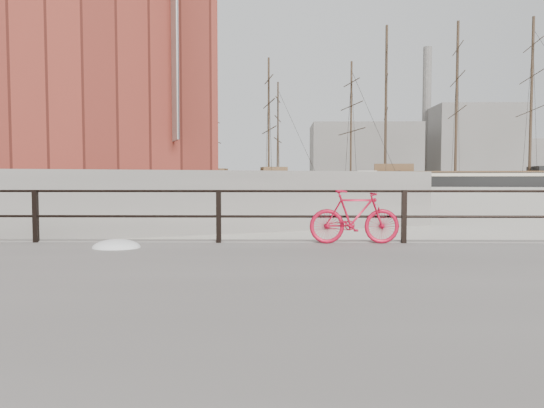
% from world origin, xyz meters
% --- Properties ---
extents(far_quay, '(78.44, 148.07, 1.80)m').
position_xyz_m(far_quay, '(-40.00, 72.00, 0.90)').
color(far_quay, gray).
rests_on(far_quay, ground).
extents(bicycle, '(1.67, 0.28, 1.01)m').
position_xyz_m(bicycle, '(-4.45, -0.25, 0.85)').
color(bicycle, red).
rests_on(bicycle, promenade).
extents(barque_black, '(62.15, 29.89, 33.76)m').
position_xyz_m(barque_black, '(29.00, 87.28, 0.00)').
color(barque_black, black).
rests_on(barque_black, ground).
extents(schooner_mid, '(33.19, 18.96, 22.26)m').
position_xyz_m(schooner_mid, '(-0.64, 72.30, 0.00)').
color(schooner_mid, beige).
rests_on(schooner_mid, ground).
extents(schooner_left, '(26.35, 14.05, 19.12)m').
position_xyz_m(schooner_left, '(-11.81, 76.05, 0.00)').
color(schooner_left, white).
rests_on(schooner_left, ground).
extents(workboat_far, '(10.20, 7.11, 7.00)m').
position_xyz_m(workboat_far, '(-28.99, 46.33, 0.00)').
color(workboat_far, black).
rests_on(workboat_far, ground).
extents(apartment_terracotta, '(24.16, 21.40, 20.20)m').
position_xyz_m(apartment_terracotta, '(-21.25, 20.26, 11.90)').
color(apartment_terracotta, maroon).
rests_on(apartment_terracotta, far_quay).
extents(apartment_mustard, '(26.02, 22.15, 22.20)m').
position_xyz_m(apartment_mustard, '(-29.49, 40.65, 12.90)').
color(apartment_mustard, gold).
rests_on(apartment_mustard, far_quay).
extents(apartment_cream, '(24.16, 21.40, 21.20)m').
position_xyz_m(apartment_cream, '(-38.11, 61.98, 12.40)').
color(apartment_cream, beige).
rests_on(apartment_cream, far_quay).
extents(apartment_grey, '(26.02, 22.15, 23.20)m').
position_xyz_m(apartment_grey, '(-46.35, 82.38, 13.40)').
color(apartment_grey, '#9F9F9A').
rests_on(apartment_grey, far_quay).
extents(apartment_brick, '(27.87, 22.90, 21.20)m').
position_xyz_m(apartment_brick, '(-54.97, 103.70, 12.40)').
color(apartment_brick, maroon).
rests_on(apartment_brick, far_quay).
extents(industrial_west, '(32.00, 18.00, 18.00)m').
position_xyz_m(industrial_west, '(20.00, 140.00, 9.00)').
color(industrial_west, gray).
rests_on(industrial_west, ground).
extents(industrial_mid, '(26.00, 20.00, 24.00)m').
position_xyz_m(industrial_mid, '(55.00, 145.00, 12.00)').
color(industrial_mid, gray).
rests_on(industrial_mid, ground).
extents(industrial_east, '(20.00, 16.00, 14.00)m').
position_xyz_m(industrial_east, '(78.00, 150.00, 7.00)').
color(industrial_east, gray).
rests_on(industrial_east, ground).
extents(smokestack, '(2.80, 2.80, 44.00)m').
position_xyz_m(smokestack, '(42.00, 150.00, 22.00)').
color(smokestack, gray).
rests_on(smokestack, ground).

